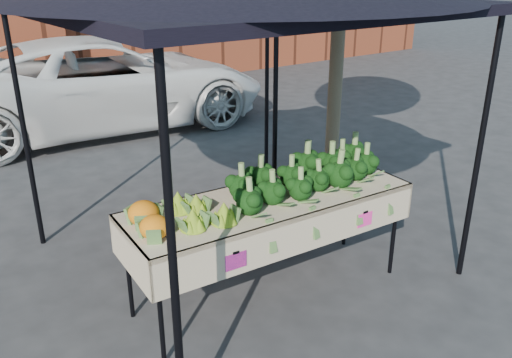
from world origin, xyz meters
name	(u,v)px	position (x,y,z in m)	size (l,w,h in m)	color
ground	(270,283)	(0.00, 0.00, 0.00)	(90.00, 90.00, 0.00)	#28282A
table	(270,247)	(-0.10, -0.11, 0.45)	(2.46, 0.99, 0.90)	beige
canopy	(238,121)	(0.05, 0.54, 1.37)	(3.16, 3.16, 2.74)	black
broccoli_heap	(306,170)	(0.29, -0.09, 1.04)	(1.62, 0.59, 0.29)	black
romanesco_cluster	(197,205)	(-0.76, -0.08, 1.01)	(0.45, 0.59, 0.22)	#83A922
cauliflower_pair	(149,218)	(-1.13, -0.05, 1.00)	(0.25, 0.45, 0.20)	orange
street_tree	(340,2)	(1.75, 1.06, 2.28)	(2.31, 2.31, 4.56)	#1E4C14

